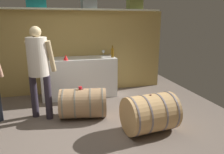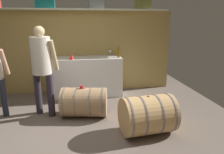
% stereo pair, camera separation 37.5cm
% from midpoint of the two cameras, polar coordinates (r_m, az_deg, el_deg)
% --- Properties ---
extents(ground_plane, '(6.27, 7.98, 0.02)m').
position_cam_midpoint_polar(ground_plane, '(4.06, -12.94, -11.90)').
color(ground_plane, '#6B5E54').
extents(back_wall_panel, '(5.07, 0.10, 2.04)m').
position_cam_midpoint_polar(back_wall_panel, '(5.48, -14.25, 6.31)').
color(back_wall_panel, '#A98C4D').
rests_on(back_wall_panel, ground).
extents(high_shelf_board, '(4.66, 0.40, 0.03)m').
position_cam_midpoint_polar(high_shelf_board, '(5.29, -14.96, 17.26)').
color(high_shelf_board, white).
rests_on(high_shelf_board, back_wall_panel).
extents(toolcase_teal, '(0.44, 0.27, 0.29)m').
position_cam_midpoint_polar(toolcase_teal, '(5.33, -21.79, 18.43)').
color(toolcase_teal, '#137575').
rests_on(toolcase_teal, high_shelf_board).
extents(toolcase_grey, '(0.35, 0.32, 0.27)m').
position_cam_midpoint_polar(toolcase_grey, '(5.33, -8.41, 19.20)').
color(toolcase_grey, gray).
rests_on(toolcase_grey, high_shelf_board).
extents(toolcase_olive, '(0.36, 0.28, 0.27)m').
position_cam_midpoint_polar(toolcase_olive, '(5.58, 4.11, 19.11)').
color(toolcase_olive, olive).
rests_on(toolcase_olive, high_shelf_board).
extents(work_cabinet, '(1.75, 0.64, 0.94)m').
position_cam_midpoint_polar(work_cabinet, '(5.23, -10.83, -0.07)').
color(work_cabinet, white).
rests_on(work_cabinet, ground).
extents(wine_bottle_amber, '(0.07, 0.07, 0.29)m').
position_cam_midpoint_polar(wine_bottle_amber, '(5.12, -1.99, 6.67)').
color(wine_bottle_amber, brown).
rests_on(wine_bottle_amber, work_cabinet).
extents(wine_glass, '(0.08, 0.08, 0.14)m').
position_cam_midpoint_polar(wine_glass, '(5.43, -4.35, 6.83)').
color(wine_glass, white).
rests_on(wine_glass, work_cabinet).
extents(red_funnel, '(0.11, 0.11, 0.13)m').
position_cam_midpoint_polar(red_funnel, '(4.88, -14.55, 5.10)').
color(red_funnel, red).
rests_on(red_funnel, work_cabinet).
extents(wine_barrel_near, '(0.94, 0.69, 0.58)m').
position_cam_midpoint_polar(wine_barrel_near, '(4.10, -10.41, -6.99)').
color(wine_barrel_near, tan).
rests_on(wine_barrel_near, ground).
extents(wine_barrel_far, '(0.90, 0.72, 0.65)m').
position_cam_midpoint_polar(wine_barrel_far, '(3.56, 7.15, -9.72)').
color(wine_barrel_far, tan).
rests_on(wine_barrel_far, ground).
extents(tasting_cup, '(0.07, 0.07, 0.05)m').
position_cam_midpoint_polar(tasting_cup, '(3.99, -11.23, -2.94)').
color(tasting_cup, red).
rests_on(tasting_cup, wine_barrel_near).
extents(winemaker_pouring, '(0.56, 0.52, 1.71)m').
position_cam_midpoint_polar(winemaker_pouring, '(4.10, -21.74, 3.35)').
color(winemaker_pouring, '#2E2733').
rests_on(winemaker_pouring, ground).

